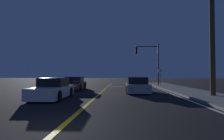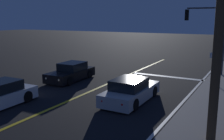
# 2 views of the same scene
# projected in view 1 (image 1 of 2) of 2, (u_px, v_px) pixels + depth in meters

# --- Properties ---
(ground_plane) EXTENTS (160.00, 160.00, 0.00)m
(ground_plane) POSITION_uv_depth(u_px,v_px,m) (51.00, 137.00, 4.50)
(ground_plane) COLOR black
(sidewalk_right) EXTENTS (3.20, 36.31, 0.15)m
(sidewalk_right) POSITION_uv_depth(u_px,v_px,m) (197.00, 93.00, 14.17)
(sidewalk_right) COLOR gray
(sidewalk_right) RESTS_ON ground
(lane_line_center) EXTENTS (0.20, 34.30, 0.01)m
(lane_line_center) POSITION_uv_depth(u_px,v_px,m) (100.00, 94.00, 14.57)
(lane_line_center) COLOR gold
(lane_line_center) RESTS_ON ground
(lane_line_edge_right) EXTENTS (0.16, 34.30, 0.01)m
(lane_line_edge_right) POSITION_uv_depth(u_px,v_px,m) (173.00, 94.00, 14.27)
(lane_line_edge_right) COLOR white
(lane_line_edge_right) RESTS_ON ground
(stop_bar) EXTENTS (6.06, 0.50, 0.01)m
(stop_bar) POSITION_uv_depth(u_px,v_px,m) (132.00, 87.00, 22.99)
(stop_bar) COLOR white
(stop_bar) RESTS_ON ground
(car_far_approaching_silver) EXTENTS (1.96, 4.61, 1.34)m
(car_far_approaching_silver) POSITION_uv_depth(u_px,v_px,m) (137.00, 86.00, 15.77)
(car_far_approaching_silver) COLOR #B2B5BA
(car_far_approaching_silver) RESTS_ON ground
(car_mid_block_black) EXTENTS (2.01, 4.39, 1.34)m
(car_mid_block_black) POSITION_uv_depth(u_px,v_px,m) (74.00, 84.00, 18.61)
(car_mid_block_black) COLOR black
(car_mid_block_black) RESTS_ON ground
(car_parked_curb_white) EXTENTS (1.96, 4.35, 1.34)m
(car_parked_curb_white) POSITION_uv_depth(u_px,v_px,m) (53.00, 89.00, 11.81)
(car_parked_curb_white) COLOR silver
(car_parked_curb_white) RESTS_ON ground
(traffic_signal_near_right) EXTENTS (3.27, 0.28, 5.89)m
(traffic_signal_near_right) POSITION_uv_depth(u_px,v_px,m) (150.00, 58.00, 25.24)
(traffic_signal_near_right) COLOR #38383D
(traffic_signal_near_right) RESTS_ON ground
(utility_pole_right) EXTENTS (1.72, 0.34, 11.15)m
(utility_pole_right) POSITION_uv_depth(u_px,v_px,m) (212.00, 14.00, 12.42)
(utility_pole_right) COLOR #4C3823
(utility_pole_right) RESTS_ON ground
(street_sign_corner) EXTENTS (0.56, 0.11, 2.30)m
(street_sign_corner) POSITION_uv_depth(u_px,v_px,m) (160.00, 75.00, 22.34)
(street_sign_corner) COLOR slate
(street_sign_corner) RESTS_ON ground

